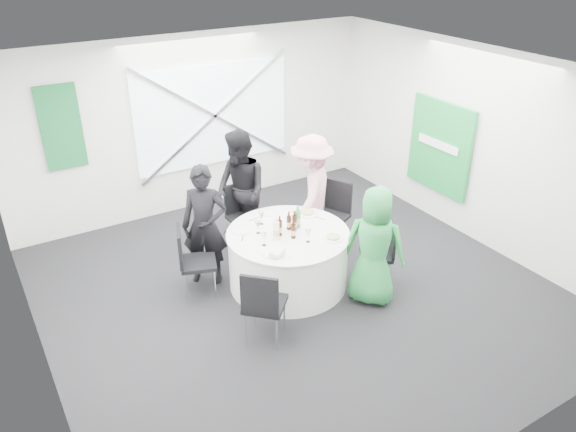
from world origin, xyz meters
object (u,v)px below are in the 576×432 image
chair_back (241,211)px  chair_back_right (334,209)px  banquet_table (288,259)px  chair_front_right (383,250)px  chair_front_left (263,302)px  chair_back_left (191,257)px  green_water_bottle (298,219)px  person_man_back_left (205,226)px  person_woman_green (374,246)px  clear_water_bottle (276,231)px  person_man_back (240,191)px  person_woman_pink (311,192)px

chair_back → chair_back_right: size_ratio=0.96×
banquet_table → chair_front_right: size_ratio=1.84×
chair_front_left → chair_back_right: bearing=-99.8°
banquet_table → chair_front_right: (1.06, -0.60, 0.11)m
chair_back_left → green_water_bottle: 1.42m
banquet_table → chair_back_left: 1.24m
person_man_back_left → person_woman_green: bearing=-6.3°
chair_back_right → chair_front_left: bearing=-80.5°
chair_back_left → person_woman_green: (1.86, -1.25, 0.21)m
person_woman_green → chair_front_right: bearing=-97.4°
green_water_bottle → clear_water_bottle: clear_water_bottle is taller
person_man_back → chair_back_right: bearing=58.5°
chair_back_left → person_man_back_left: size_ratio=0.59×
person_woman_pink → banquet_table: bearing=-0.0°
chair_front_right → person_woman_pink: size_ratio=0.51×
green_water_bottle → chair_back_right: bearing=27.3°
person_woman_green → person_man_back: bearing=-20.0°
chair_front_right → green_water_bottle: green_water_bottle is taller
person_woman_pink → green_water_bottle: bearing=4.5°
chair_front_right → person_woman_pink: bearing=-140.3°
person_man_back_left → chair_back: bearing=73.3°
clear_water_bottle → chair_front_right: bearing=-23.5°
chair_back → clear_water_bottle: (-0.17, -1.29, 0.33)m
chair_back_right → person_woman_pink: person_woman_pink is taller
chair_back_left → chair_front_left: 1.32m
chair_front_right → clear_water_bottle: clear_water_bottle is taller
banquet_table → green_water_bottle: bearing=20.1°
person_man_back_left → green_water_bottle: bearing=8.1°
chair_back → chair_back_right: chair_back_right is taller
banquet_table → clear_water_bottle: bearing=-165.1°
clear_water_bottle → chair_front_left: bearing=-128.6°
person_man_back → person_woman_pink: (0.87, -0.48, -0.03)m
chair_back → person_man_back: person_man_back is taller
chair_front_left → person_woman_green: bearing=-134.3°
person_man_back_left → clear_water_bottle: (0.64, -0.69, 0.07)m
chair_back_right → clear_water_bottle: clear_water_bottle is taller
chair_back_left → person_woman_pink: (1.98, 0.30, 0.28)m
chair_back_left → green_water_bottle: (1.34, -0.35, 0.32)m
chair_front_right → person_man_back: (-1.11, 1.80, 0.38)m
chair_front_left → person_woman_pink: (1.67, 1.58, 0.27)m
chair_back_left → chair_front_right: (2.21, -1.02, -0.06)m
person_man_back_left → clear_water_bottle: 0.95m
person_man_back → person_woman_green: person_man_back is taller
person_woman_green → green_water_bottle: size_ratio=5.21×
chair_back_right → clear_water_bottle: (-1.32, -0.60, 0.31)m
chair_front_right → chair_back_left: bearing=-85.1°
chair_front_right → clear_water_bottle: (-1.26, 0.55, 0.38)m
clear_water_bottle → person_man_back: bearing=83.0°
person_woman_pink → green_water_bottle: person_woman_pink is taller
person_man_back → green_water_bottle: 1.15m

